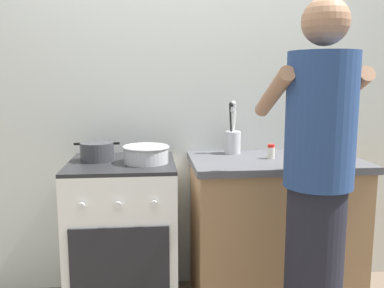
{
  "coord_description": "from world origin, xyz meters",
  "views": [
    {
      "loc": [
        -0.18,
        -2.18,
        1.37
      ],
      "look_at": [
        0.05,
        0.12,
        1.0
      ],
      "focal_mm": 38.71,
      "sensor_mm": 36.0,
      "label": 1
    }
  ],
  "objects_px": {
    "mixing_bowl": "(146,153)",
    "utensil_crock": "(233,139)",
    "stove_range": "(124,237)",
    "pot": "(97,152)",
    "person": "(317,195)",
    "spice_bottle": "(271,152)",
    "oil_bottle": "(317,140)"
  },
  "relations": [
    {
      "from": "mixing_bowl",
      "to": "utensil_crock",
      "type": "height_order",
      "value": "utensil_crock"
    },
    {
      "from": "stove_range",
      "to": "mixing_bowl",
      "type": "xyz_separation_m",
      "value": [
        0.14,
        -0.04,
        0.5
      ]
    },
    {
      "from": "pot",
      "to": "person",
      "type": "distance_m",
      "value": 1.24
    },
    {
      "from": "spice_bottle",
      "to": "stove_range",
      "type": "bearing_deg",
      "value": -179.32
    },
    {
      "from": "stove_range",
      "to": "mixing_bowl",
      "type": "height_order",
      "value": "mixing_bowl"
    },
    {
      "from": "oil_bottle",
      "to": "mixing_bowl",
      "type": "bearing_deg",
      "value": -179.03
    },
    {
      "from": "stove_range",
      "to": "oil_bottle",
      "type": "height_order",
      "value": "oil_bottle"
    },
    {
      "from": "utensil_crock",
      "to": "person",
      "type": "bearing_deg",
      "value": -75.36
    },
    {
      "from": "stove_range",
      "to": "oil_bottle",
      "type": "distance_m",
      "value": 1.27
    },
    {
      "from": "utensil_crock",
      "to": "pot",
      "type": "bearing_deg",
      "value": -169.33
    },
    {
      "from": "pot",
      "to": "mixing_bowl",
      "type": "relative_size",
      "value": 0.98
    },
    {
      "from": "pot",
      "to": "mixing_bowl",
      "type": "xyz_separation_m",
      "value": [
        0.28,
        -0.09,
        -0.0
      ]
    },
    {
      "from": "spice_bottle",
      "to": "person",
      "type": "bearing_deg",
      "value": -87.99
    },
    {
      "from": "mixing_bowl",
      "to": "oil_bottle",
      "type": "xyz_separation_m",
      "value": [
        0.99,
        0.02,
        0.06
      ]
    },
    {
      "from": "spice_bottle",
      "to": "oil_bottle",
      "type": "xyz_separation_m",
      "value": [
        0.26,
        -0.04,
        0.07
      ]
    },
    {
      "from": "oil_bottle",
      "to": "person",
      "type": "height_order",
      "value": "person"
    },
    {
      "from": "stove_range",
      "to": "utensil_crock",
      "type": "xyz_separation_m",
      "value": [
        0.68,
        0.2,
        0.54
      ]
    },
    {
      "from": "utensil_crock",
      "to": "spice_bottle",
      "type": "distance_m",
      "value": 0.28
    },
    {
      "from": "spice_bottle",
      "to": "person",
      "type": "xyz_separation_m",
      "value": [
        0.02,
        -0.64,
        -0.08
      ]
    },
    {
      "from": "stove_range",
      "to": "spice_bottle",
      "type": "xyz_separation_m",
      "value": [
        0.87,
        0.01,
        0.49
      ]
    },
    {
      "from": "mixing_bowl",
      "to": "utensil_crock",
      "type": "distance_m",
      "value": 0.59
    },
    {
      "from": "person",
      "to": "spice_bottle",
      "type": "bearing_deg",
      "value": 92.01
    },
    {
      "from": "oil_bottle",
      "to": "person",
      "type": "bearing_deg",
      "value": -111.76
    },
    {
      "from": "stove_range",
      "to": "oil_bottle",
      "type": "bearing_deg",
      "value": -1.25
    },
    {
      "from": "mixing_bowl",
      "to": "utensil_crock",
      "type": "bearing_deg",
      "value": 24.08
    },
    {
      "from": "spice_bottle",
      "to": "person",
      "type": "height_order",
      "value": "person"
    },
    {
      "from": "oil_bottle",
      "to": "person",
      "type": "relative_size",
      "value": 0.16
    },
    {
      "from": "mixing_bowl",
      "to": "person",
      "type": "bearing_deg",
      "value": -37.78
    },
    {
      "from": "oil_bottle",
      "to": "pot",
      "type": "bearing_deg",
      "value": 176.87
    },
    {
      "from": "pot",
      "to": "mixing_bowl",
      "type": "bearing_deg",
      "value": -17.19
    },
    {
      "from": "mixing_bowl",
      "to": "utensil_crock",
      "type": "xyz_separation_m",
      "value": [
        0.54,
        0.24,
        0.04
      ]
    },
    {
      "from": "mixing_bowl",
      "to": "spice_bottle",
      "type": "xyz_separation_m",
      "value": [
        0.73,
        0.05,
        -0.01
      ]
    }
  ]
}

